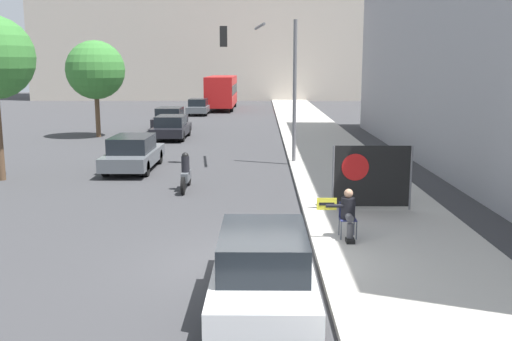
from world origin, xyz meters
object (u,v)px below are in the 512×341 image
(car_on_road_far_lane, at_px, (198,107))
(city_bus_on_road, at_px, (222,90))
(parked_car_curbside, at_px, (263,268))
(street_tree_midblock, at_px, (95,70))
(car_on_road_distant, at_px, (170,118))
(traffic_light_pole, at_px, (269,67))
(seated_protester, at_px, (348,212))
(motorcycle_on_road, at_px, (186,174))
(car_on_road_midblock, at_px, (171,127))
(protest_banner, at_px, (371,176))
(car_on_road_nearest, at_px, (133,153))
(jogger_on_sidewalk, at_px, (342,179))

(car_on_road_far_lane, relative_size, city_bus_on_road, 0.41)
(parked_car_curbside, relative_size, street_tree_midblock, 0.77)
(car_on_road_distant, bearing_deg, traffic_light_pole, -65.49)
(seated_protester, relative_size, car_on_road_far_lane, 0.29)
(car_on_road_distant, xyz_separation_m, motorcycle_on_road, (3.64, -19.56, -0.17))
(traffic_light_pole, height_order, car_on_road_midblock, traffic_light_pole)
(parked_car_curbside, xyz_separation_m, city_bus_on_road, (-3.97, 46.71, 1.14))
(protest_banner, relative_size, car_on_road_nearest, 0.49)
(car_on_road_distant, bearing_deg, motorcycle_on_road, -79.45)
(car_on_road_nearest, distance_m, street_tree_midblock, 12.44)
(seated_protester, relative_size, traffic_light_pole, 0.20)
(street_tree_midblock, bearing_deg, jogger_on_sidewalk, -55.44)
(car_on_road_distant, distance_m, street_tree_midblock, 6.77)
(protest_banner, xyz_separation_m, car_on_road_nearest, (-8.49, 7.10, -0.42))
(traffic_light_pole, bearing_deg, car_on_road_far_lane, 102.98)
(jogger_on_sidewalk, relative_size, parked_car_curbside, 0.37)
(car_on_road_midblock, xyz_separation_m, car_on_road_far_lane, (-0.21, 16.51, 0.01))
(parked_car_curbside, bearing_deg, protest_banner, 63.93)
(jogger_on_sidewalk, bearing_deg, protest_banner, -173.28)
(traffic_light_pole, xyz_separation_m, parked_car_curbside, (-0.28, -14.82, -3.51))
(jogger_on_sidewalk, bearing_deg, street_tree_midblock, -26.00)
(jogger_on_sidewalk, xyz_separation_m, car_on_road_nearest, (-7.71, 6.77, -0.26))
(car_on_road_nearest, bearing_deg, motorcycle_on_road, -54.77)
(traffic_light_pole, bearing_deg, protest_banner, -71.21)
(car_on_road_far_lane, xyz_separation_m, motorcycle_on_road, (2.90, -30.50, -0.15))
(seated_protester, relative_size, city_bus_on_road, 0.12)
(traffic_light_pole, xyz_separation_m, street_tree_midblock, (-10.23, 9.78, -0.22))
(parked_car_curbside, relative_size, car_on_road_nearest, 0.95)
(seated_protester, height_order, car_on_road_midblock, car_on_road_midblock)
(traffic_light_pole, distance_m, motorcycle_on_road, 6.94)
(seated_protester, relative_size, car_on_road_nearest, 0.26)
(protest_banner, relative_size, car_on_road_midblock, 0.52)
(car_on_road_midblock, distance_m, car_on_road_far_lane, 16.51)
(jogger_on_sidewalk, bearing_deg, car_on_road_far_lane, -47.23)
(car_on_road_midblock, xyz_separation_m, street_tree_midblock, (-4.58, 0.89, 3.31))
(seated_protester, bearing_deg, jogger_on_sidewalk, 96.83)
(car_on_road_midblock, height_order, motorcycle_on_road, car_on_road_midblock)
(car_on_road_midblock, distance_m, city_bus_on_road, 23.07)
(traffic_light_pole, height_order, car_on_road_nearest, traffic_light_pole)
(seated_protester, distance_m, car_on_road_distant, 26.98)
(seated_protester, xyz_separation_m, car_on_road_midblock, (-7.42, 20.08, -0.10))
(seated_protester, height_order, protest_banner, protest_banner)
(jogger_on_sidewalk, bearing_deg, car_on_road_nearest, -11.87)
(traffic_light_pole, relative_size, car_on_road_far_lane, 1.43)
(protest_banner, xyz_separation_m, traffic_light_pole, (-2.86, 8.40, 3.08))
(car_on_road_far_lane, bearing_deg, motorcycle_on_road, -84.56)
(motorcycle_on_road, relative_size, street_tree_midblock, 0.37)
(car_on_road_far_lane, distance_m, street_tree_midblock, 16.56)
(traffic_light_pole, bearing_deg, seated_protester, -80.99)
(parked_car_curbside, height_order, car_on_road_distant, car_on_road_distant)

